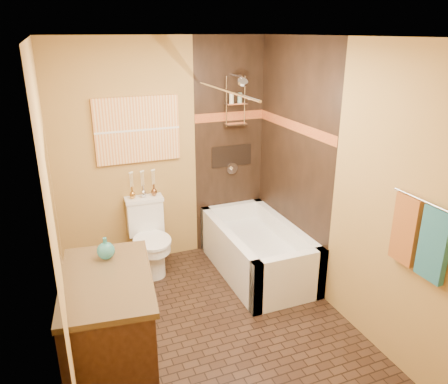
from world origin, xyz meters
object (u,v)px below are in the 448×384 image
sunset_painting (138,130)px  bathtub (257,253)px  vanity (111,331)px  toilet (150,237)px

sunset_painting → bathtub: sunset_painting is taller
sunset_painting → vanity: size_ratio=0.82×
vanity → bathtub: bearing=38.9°
sunset_painting → toilet: (0.00, -0.27, -1.14)m
sunset_painting → vanity: (-0.64, -1.79, -1.09)m
toilet → sunset_painting: bearing=92.4°
sunset_painting → bathtub: bearing=-33.6°
toilet → vanity: 1.65m
bathtub → vanity: 2.04m
bathtub → sunset_painting: bearing=146.4°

